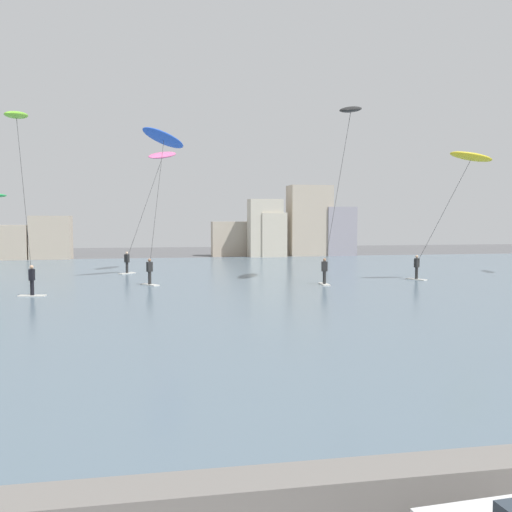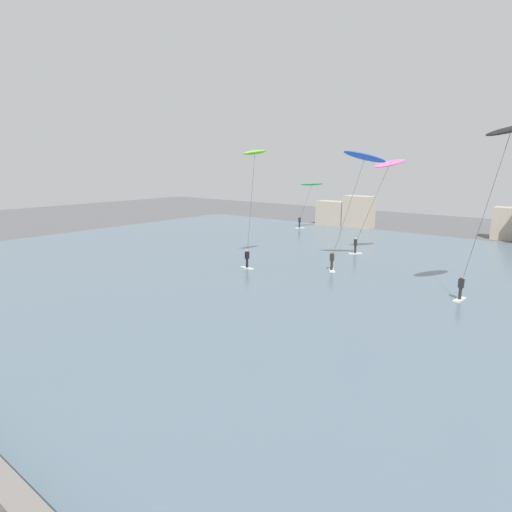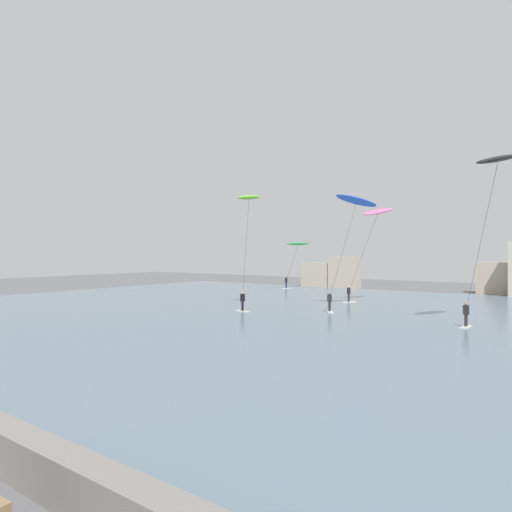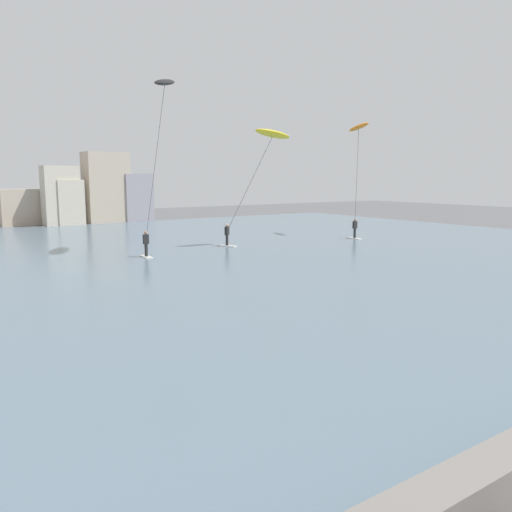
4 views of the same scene
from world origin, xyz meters
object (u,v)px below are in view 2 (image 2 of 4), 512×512
object	(u,v)px
kitesurfer_black	(507,142)
kitesurfer_green	(311,188)
kitesurfer_pink	(386,172)
kitesurfer_blue	(363,164)
kitesurfer_lime	(254,168)

from	to	relation	value
kitesurfer_black	kitesurfer_green	world-z (taller)	kitesurfer_black
kitesurfer_black	kitesurfer_pink	xyz separation A→B (m)	(-11.54, 9.58, -2.03)
kitesurfer_black	kitesurfer_green	xyz separation A→B (m)	(-26.34, 19.96, -4.49)
kitesurfer_green	kitesurfer_blue	world-z (taller)	kitesurfer_blue
kitesurfer_black	kitesurfer_pink	bearing A→B (deg)	140.30
kitesurfer_black	kitesurfer_pink	world-z (taller)	kitesurfer_black
kitesurfer_green	kitesurfer_blue	bearing A→B (deg)	-46.44
kitesurfer_pink	kitesurfer_blue	distance (m)	5.42
kitesurfer_lime	kitesurfer_green	xyz separation A→B (m)	(-7.03, 20.56, -2.86)
kitesurfer_lime	kitesurfer_pink	bearing A→B (deg)	52.67
kitesurfer_blue	kitesurfer_black	bearing A→B (deg)	-20.33
kitesurfer_lime	kitesurfer_green	bearing A→B (deg)	108.89
kitesurfer_green	kitesurfer_pink	size ratio (longest dim) A/B	0.67
kitesurfer_green	kitesurfer_pink	distance (m)	18.24
kitesurfer_pink	kitesurfer_blue	world-z (taller)	kitesurfer_blue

